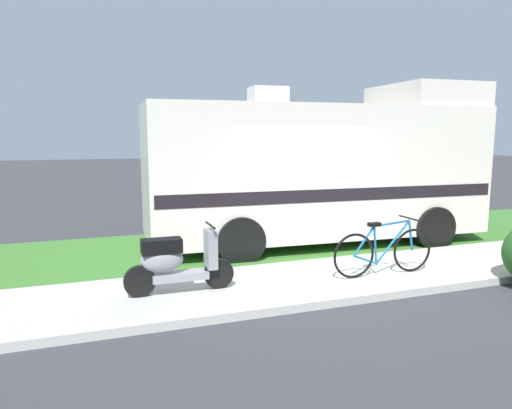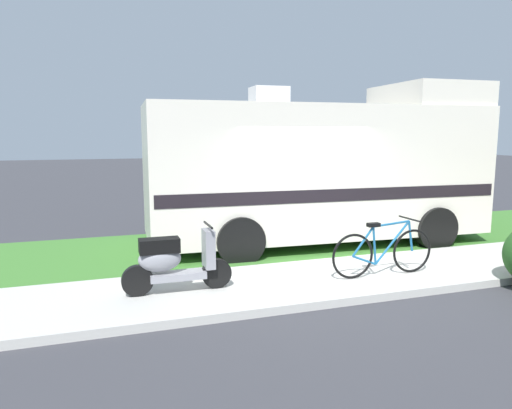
{
  "view_description": "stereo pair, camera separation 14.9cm",
  "coord_description": "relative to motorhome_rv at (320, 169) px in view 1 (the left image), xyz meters",
  "views": [
    {
      "loc": [
        -3.75,
        -7.67,
        2.37
      ],
      "look_at": [
        -0.91,
        0.3,
        1.1
      ],
      "focal_mm": 33.04,
      "sensor_mm": 36.0,
      "label": 1
    },
    {
      "loc": [
        -3.6,
        -7.72,
        2.37
      ],
      "look_at": [
        -0.91,
        0.3,
        1.1
      ],
      "focal_mm": 33.04,
      "sensor_mm": 36.0,
      "label": 2
    }
  ],
  "objects": [
    {
      "name": "grass_strip",
      "position": [
        -0.88,
        0.21,
        -1.6
      ],
      "size": [
        24.0,
        3.4,
        0.08
      ],
      "color": "#3D752D",
      "rests_on": "ground"
    },
    {
      "name": "motorhome_rv",
      "position": [
        0.0,
        0.0,
        0.0
      ],
      "size": [
        7.16,
        2.73,
        3.44
      ],
      "color": "silver",
      "rests_on": "ground"
    },
    {
      "name": "pickup_truck_near",
      "position": [
        2.81,
        4.83,
        -0.65
      ],
      "size": [
        5.54,
        2.18,
        1.86
      ],
      "color": "#B7B29E",
      "rests_on": "ground"
    },
    {
      "name": "ground_plane",
      "position": [
        -0.88,
        -1.29,
        -1.64
      ],
      "size": [
        80.0,
        80.0,
        0.0
      ],
      "primitive_type": "plane",
      "color": "#38383D"
    },
    {
      "name": "scooter",
      "position": [
        -3.53,
        -2.47,
        -1.06
      ],
      "size": [
        1.57,
        0.5,
        0.97
      ],
      "color": "black",
      "rests_on": "ground"
    },
    {
      "name": "bicycle",
      "position": [
        -0.23,
        -2.72,
        -1.12
      ],
      "size": [
        1.81,
        0.52,
        0.91
      ],
      "color": "black",
      "rests_on": "ground"
    },
    {
      "name": "sidewalk",
      "position": [
        -0.88,
        -2.49,
        -1.58
      ],
      "size": [
        24.0,
        2.0,
        0.12
      ],
      "color": "beige",
      "rests_on": "ground"
    }
  ]
}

